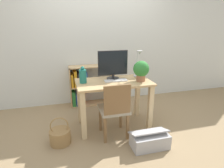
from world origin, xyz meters
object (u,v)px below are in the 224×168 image
Objects in this scene: potted_plant at (141,70)px; storage_box at (150,140)px; desk_lamp at (138,61)px; chair at (115,108)px; monitor at (113,64)px; bookshelf at (84,86)px; basket at (60,136)px; vase at (83,76)px; keyboard at (116,80)px.

potted_plant is 0.62× the size of storage_box.
desk_lamp reaches higher than chair.
monitor is 0.53× the size of bookshelf.
basket is (-0.86, -0.41, -0.87)m from monitor.
storage_box is at bearing -44.78° from chair.
monitor is 1.52× the size of potted_plant.
desk_lamp is 1.20m from storage_box.
keyboard is at bearing -4.11° from vase.
bookshelf is at bearing 125.79° from potted_plant.
basket is at bearing -140.05° from vase.
vase is (-0.48, -0.09, -0.13)m from monitor.
desk_lamp is 0.52× the size of chair.
monitor is 0.26m from keyboard.
vase reaches higher than keyboard.
chair is (-0.51, -0.43, -0.56)m from desk_lamp.
vase is 0.89m from basket.
chair is 1.67× the size of storage_box.
potted_plant reaches higher than storage_box.
keyboard is 0.49m from desk_lamp.
desk_lamp reaches higher than storage_box.
storage_box is (-0.12, -0.78, -0.90)m from desk_lamp.
keyboard is at bearing 164.94° from potted_plant.
chair is (-0.47, -0.24, -0.47)m from potted_plant.
desk_lamp is at bearing 81.00° from storage_box.
vase is 0.86m from potted_plant.
bookshelf is 2.24× the size of basket.
desk_lamp is at bearing -3.62° from monitor.
keyboard is 0.50m from vase.
monitor reaches higher than potted_plant.
monitor reaches higher than vase.
desk_lamp is at bearing 14.32° from keyboard.
bookshelf is at bearing 99.02° from chair.
basket is (-0.38, -0.32, -0.74)m from vase.
bookshelf is at bearing 82.95° from vase.
chair is 2.12× the size of basket.
keyboard reaches higher than basket.
vase reaches higher than storage_box.
bookshelf is at bearing 133.13° from desk_lamp.
bookshelf is (-0.38, 0.93, -0.35)m from keyboard.
potted_plant is 1.37m from bookshelf.
bookshelf is (-0.74, 1.03, -0.52)m from potted_plant.
bookshelf is (0.11, 0.90, -0.45)m from vase.
monitor is at bearing 10.95° from vase.
potted_plant is (0.37, -0.23, -0.06)m from monitor.
storage_box is at bearing -43.05° from vase.
basket is (-0.49, -1.22, -0.29)m from bookshelf.
desk_lamp is 1.41× the size of potted_plant.
monitor is 0.94× the size of storage_box.
vase is 0.57× the size of desk_lamp.
keyboard is 0.88× the size of basket.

